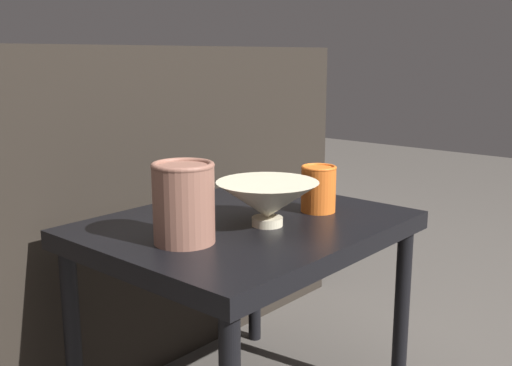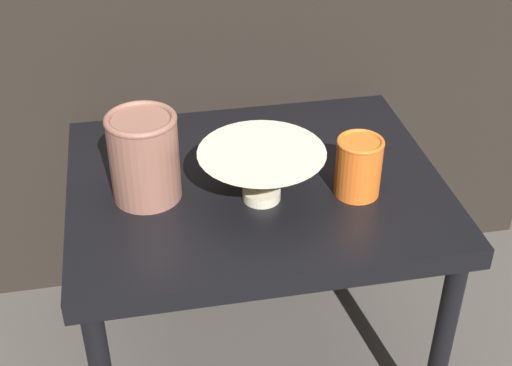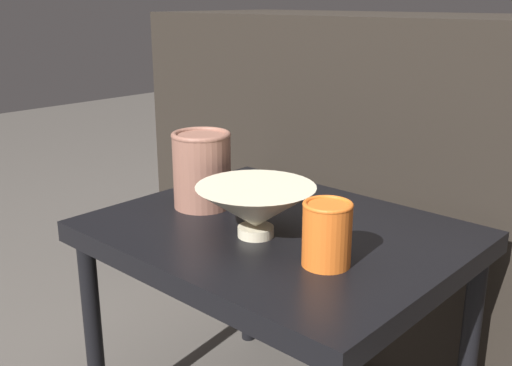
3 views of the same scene
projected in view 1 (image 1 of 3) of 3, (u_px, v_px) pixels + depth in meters
The scene contains 5 objects.
table at pixel (245, 243), 1.31m from camera, with size 0.66×0.53×0.47m.
couch_backdrop at pixel (96, 201), 1.67m from camera, with size 1.51×0.50×0.84m.
bowl at pixel (266, 200), 1.25m from camera, with size 0.22×0.22×0.09m.
vase_textured_left at pixel (184, 201), 1.13m from camera, with size 0.12×0.12×0.16m.
vase_colorful_right at pixel (318, 188), 1.36m from camera, with size 0.08×0.08×0.11m.
Camera 1 is at (-0.93, -0.84, 0.82)m, focal length 42.00 mm.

